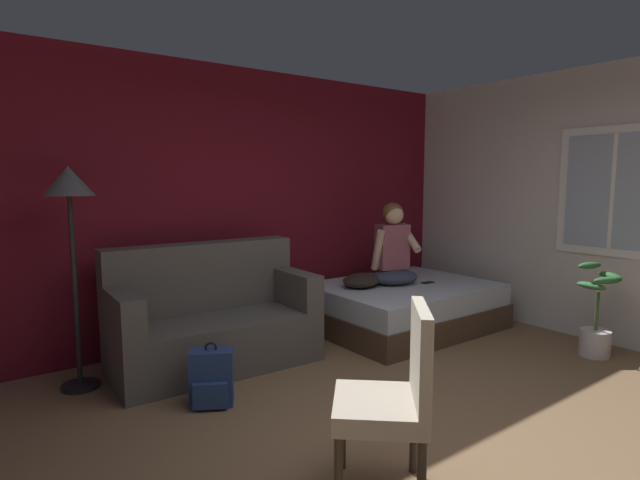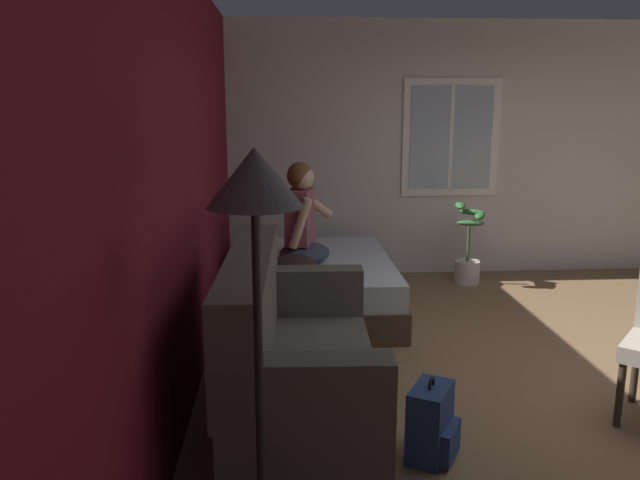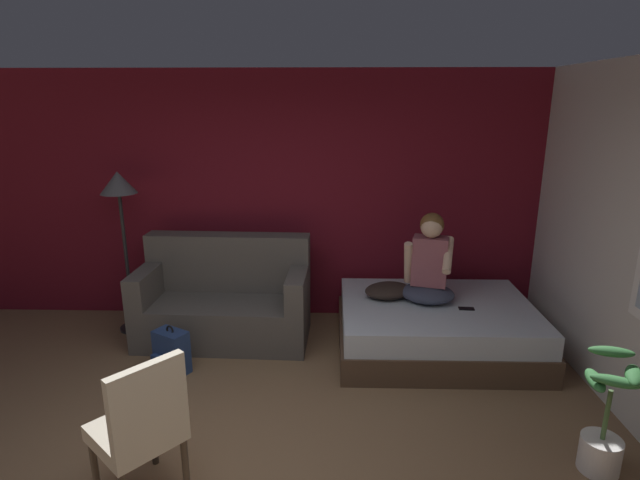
{
  "view_description": "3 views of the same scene",
  "coord_description": "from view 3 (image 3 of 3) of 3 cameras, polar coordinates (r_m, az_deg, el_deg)",
  "views": [
    {
      "loc": [
        -2.19,
        -1.76,
        1.6
      ],
      "look_at": [
        0.64,
        2.07,
        1.02
      ],
      "focal_mm": 28.0,
      "sensor_mm": 36.0,
      "label": 1
    },
    {
      "loc": [
        -3.76,
        2.21,
        1.86
      ],
      "look_at": [
        1.01,
        1.91,
        0.8
      ],
      "focal_mm": 35.0,
      "sensor_mm": 36.0,
      "label": 2
    },
    {
      "loc": [
        0.66,
        -2.56,
        2.38
      ],
      "look_at": [
        0.54,
        1.71,
        1.18
      ],
      "focal_mm": 28.0,
      "sensor_mm": 36.0,
      "label": 3
    }
  ],
  "objects": [
    {
      "name": "floor_lamp",
      "position": [
        5.4,
        -21.92,
        4.42
      ],
      "size": [
        0.36,
        0.36,
        1.7
      ],
      "color": "black",
      "rests_on": "ground"
    },
    {
      "name": "wall_back_accent",
      "position": [
        5.55,
        -5.3,
        4.95
      ],
      "size": [
        10.75,
        0.16,
        2.7
      ],
      "primitive_type": "cube",
      "color": "maroon",
      "rests_on": "ground"
    },
    {
      "name": "cell_phone",
      "position": [
        4.94,
        16.39,
        -7.53
      ],
      "size": [
        0.15,
        0.08,
        0.01
      ],
      "primitive_type": "cube",
      "rotation": [
        0.0,
        0.0,
        1.51
      ],
      "color": "black",
      "rests_on": "bed"
    },
    {
      "name": "backpack",
      "position": [
        4.77,
        -16.67,
        -12.28
      ],
      "size": [
        0.35,
        0.33,
        0.46
      ],
      "color": "navy",
      "rests_on": "ground"
    },
    {
      "name": "potted_plant",
      "position": [
        3.94,
        29.67,
        -18.42
      ],
      "size": [
        0.39,
        0.37,
        0.85
      ],
      "color": "silver",
      "rests_on": "ground"
    },
    {
      "name": "bed",
      "position": [
        5.09,
        13.1,
        -9.66
      ],
      "size": [
        1.88,
        1.44,
        0.48
      ],
      "color": "#4C3828",
      "rests_on": "ground"
    },
    {
      "name": "throw_pillow",
      "position": [
        5.04,
        7.81,
        -5.73
      ],
      "size": [
        0.57,
        0.5,
        0.14
      ],
      "primitive_type": "ellipsoid",
      "rotation": [
        0.0,
        0.0,
        0.34
      ],
      "color": "#2D231E",
      "rests_on": "bed"
    },
    {
      "name": "side_chair",
      "position": [
        3.31,
        -19.8,
        -19.31
      ],
      "size": [
        0.65,
        0.65,
        0.98
      ],
      "color": "#382D23",
      "rests_on": "ground"
    },
    {
      "name": "person_seated",
      "position": [
        4.93,
        12.37,
        -2.91
      ],
      "size": [
        0.62,
        0.56,
        0.88
      ],
      "color": "#383D51",
      "rests_on": "bed"
    },
    {
      "name": "couch",
      "position": [
        5.25,
        -10.76,
        -6.83
      ],
      "size": [
        1.73,
        0.88,
        1.04
      ],
      "color": "#514C47",
      "rests_on": "ground"
    }
  ]
}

